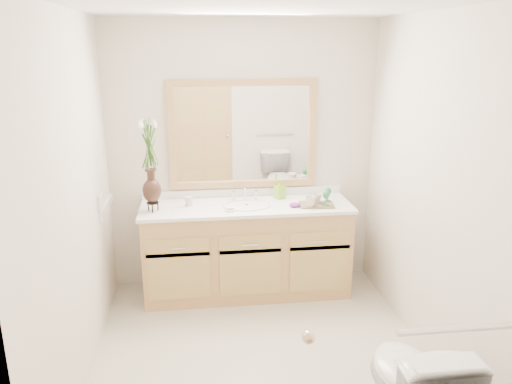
{
  "coord_description": "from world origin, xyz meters",
  "views": [
    {
      "loc": [
        -0.44,
        -3.1,
        2.18
      ],
      "look_at": [
        0.04,
        0.65,
        1.05
      ],
      "focal_mm": 35.0,
      "sensor_mm": 36.0,
      "label": 1
    }
  ],
  "objects": [
    {
      "name": "door",
      "position": [
        -0.3,
        -1.29,
        1.0
      ],
      "size": [
        0.8,
        0.03,
        2.0
      ],
      "primitive_type": "cube",
      "color": "tan",
      "rests_on": "floor"
    },
    {
      "name": "wall_right",
      "position": [
        1.2,
        0.0,
        1.2
      ],
      "size": [
        0.02,
        2.6,
        2.4
      ],
      "primitive_type": "cube",
      "color": "silver",
      "rests_on": "floor"
    },
    {
      "name": "mug_left",
      "position": [
        0.53,
        0.87,
        0.89
      ],
      "size": [
        0.1,
        0.09,
        0.09
      ],
      "primitive_type": "imported",
      "rotation": [
        0.0,
        0.0,
        -0.1
      ],
      "color": "beige",
      "rests_on": "tray"
    },
    {
      "name": "floor",
      "position": [
        0.0,
        0.0,
        0.0
      ],
      "size": [
        2.6,
        2.6,
        0.0
      ],
      "primitive_type": "plane",
      "color": "beige",
      "rests_on": "ground"
    },
    {
      "name": "switch_plate",
      "position": [
        -1.19,
        0.76,
        0.98
      ],
      "size": [
        0.02,
        0.12,
        0.12
      ],
      "primitive_type": "cube",
      "color": "white",
      "rests_on": "wall_left"
    },
    {
      "name": "wall_front",
      "position": [
        0.0,
        -1.3,
        1.2
      ],
      "size": [
        2.4,
        0.02,
        2.4
      ],
      "primitive_type": "cube",
      "color": "silver",
      "rests_on": "floor"
    },
    {
      "name": "grab_bar",
      "position": [
        0.7,
        -1.27,
        0.95
      ],
      "size": [
        0.55,
        0.03,
        0.03
      ],
      "primitive_type": "cylinder",
      "rotation": [
        0.0,
        1.57,
        0.0
      ],
      "color": "silver",
      "rests_on": "wall_front"
    },
    {
      "name": "soap_bottle",
      "position": [
        0.32,
        1.17,
        0.91
      ],
      "size": [
        0.1,
        0.1,
        0.16
      ],
      "primitive_type": "imported",
      "rotation": [
        0.0,
        0.0,
        0.42
      ],
      "color": "#80CB2F",
      "rests_on": "counter"
    },
    {
      "name": "tray",
      "position": [
        0.6,
        0.92,
        0.84
      ],
      "size": [
        0.31,
        0.22,
        0.01
      ],
      "primitive_type": "cube",
      "rotation": [
        0.0,
        0.0,
        -0.11
      ],
      "color": "brown",
      "rests_on": "counter"
    },
    {
      "name": "vanity",
      "position": [
        0.0,
        1.01,
        0.4
      ],
      "size": [
        1.8,
        0.55,
        0.8
      ],
      "color": "tan",
      "rests_on": "floor"
    },
    {
      "name": "wall_back",
      "position": [
        0.0,
        1.3,
        1.2
      ],
      "size": [
        2.4,
        0.02,
        2.4
      ],
      "primitive_type": "cube",
      "color": "silver",
      "rests_on": "floor"
    },
    {
      "name": "mirror",
      "position": [
        0.0,
        1.28,
        1.41
      ],
      "size": [
        1.32,
        0.04,
        0.97
      ],
      "color": "white",
      "rests_on": "wall_back"
    },
    {
      "name": "purple_dish",
      "position": [
        0.41,
        0.91,
        0.85
      ],
      "size": [
        0.12,
        0.11,
        0.03
      ],
      "primitive_type": "ellipsoid",
      "rotation": [
        0.0,
        0.0,
        -0.41
      ],
      "color": "#6A2776",
      "rests_on": "counter"
    },
    {
      "name": "sink",
      "position": [
        0.0,
        1.0,
        0.78
      ],
      "size": [
        0.38,
        0.34,
        0.23
      ],
      "color": "white",
      "rests_on": "counter"
    },
    {
      "name": "wall_left",
      "position": [
        -1.2,
        0.0,
        1.2
      ],
      "size": [
        0.02,
        2.6,
        2.4
      ],
      "primitive_type": "cube",
      "color": "silver",
      "rests_on": "floor"
    },
    {
      "name": "mug_right",
      "position": [
        0.61,
        0.95,
        0.89
      ],
      "size": [
        0.12,
        0.12,
        0.09
      ],
      "primitive_type": "imported",
      "rotation": [
        0.0,
        0.0,
        0.74
      ],
      "color": "beige",
      "rests_on": "tray"
    },
    {
      "name": "goblet_front",
      "position": [
        0.67,
        0.86,
        0.94
      ],
      "size": [
        0.06,
        0.06,
        0.14
      ],
      "color": "#257139",
      "rests_on": "tray"
    },
    {
      "name": "flower_vase",
      "position": [
        -0.8,
        0.95,
        1.34
      ],
      "size": [
        0.18,
        0.18,
        0.75
      ],
      "rotation": [
        0.0,
        0.0,
        0.15
      ],
      "color": "black",
      "rests_on": "counter"
    },
    {
      "name": "soap_dish",
      "position": [
        -0.15,
        0.87,
        0.84
      ],
      "size": [
        0.09,
        0.09,
        0.03
      ],
      "color": "beige",
      "rests_on": "counter"
    },
    {
      "name": "tumbler",
      "position": [
        -0.5,
        1.06,
        0.87
      ],
      "size": [
        0.06,
        0.06,
        0.08
      ],
      "primitive_type": "cylinder",
      "color": "beige",
      "rests_on": "counter"
    },
    {
      "name": "counter",
      "position": [
        0.0,
        1.01,
        0.82
      ],
      "size": [
        1.84,
        0.57,
        0.03
      ],
      "primitive_type": "cube",
      "color": "white",
      "rests_on": "vanity"
    },
    {
      "name": "goblet_back",
      "position": [
        0.72,
        0.99,
        0.93
      ],
      "size": [
        0.06,
        0.06,
        0.13
      ],
      "color": "#257139",
      "rests_on": "tray"
    },
    {
      "name": "ceiling",
      "position": [
        0.0,
        0.0,
        2.4
      ],
      "size": [
        2.4,
        2.6,
        0.02
      ],
      "primitive_type": "cube",
      "color": "white",
      "rests_on": "wall_back"
    }
  ]
}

